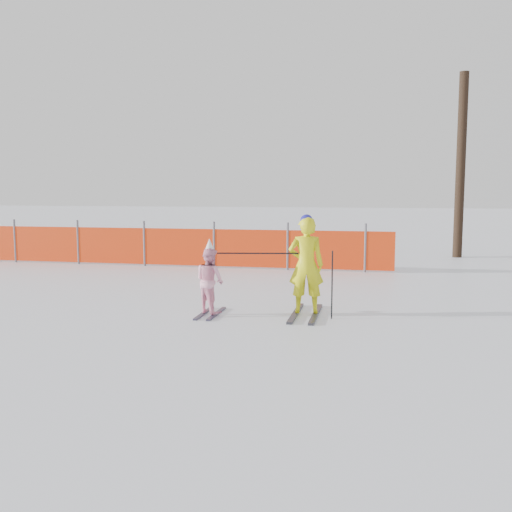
% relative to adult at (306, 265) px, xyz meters
% --- Properties ---
extents(ground, '(120.00, 120.00, 0.00)m').
position_rel_adult_xyz_m(ground, '(-0.82, -0.67, -0.84)').
color(ground, white).
rests_on(ground, ground).
extents(adult, '(0.64, 1.52, 1.69)m').
position_rel_adult_xyz_m(adult, '(0.00, 0.00, 0.00)').
color(adult, black).
rests_on(adult, ground).
extents(child, '(0.68, 1.01, 1.29)m').
position_rel_adult_xyz_m(child, '(-1.59, -0.29, -0.25)').
color(child, black).
rests_on(child, ground).
extents(ski_poles, '(1.93, 0.27, 1.12)m').
position_rel_adult_xyz_m(ski_poles, '(-0.23, -0.17, -0.02)').
color(ski_poles, black).
rests_on(ski_poles, ground).
extents(safety_fence, '(14.77, 0.06, 1.25)m').
position_rel_adult_xyz_m(safety_fence, '(-5.77, 5.31, -0.28)').
color(safety_fence, '#595960').
rests_on(safety_fence, ground).
extents(tree_trunks, '(2.19, 0.40, 5.65)m').
position_rel_adult_xyz_m(tree_trunks, '(4.46, 9.29, 1.85)').
color(tree_trunks, black).
rests_on(tree_trunks, ground).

